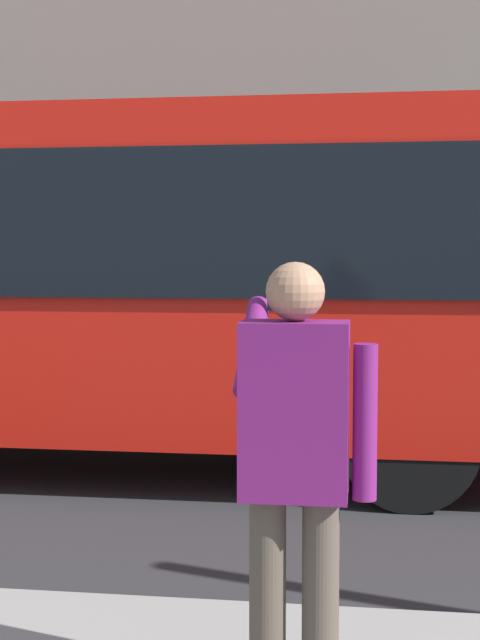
# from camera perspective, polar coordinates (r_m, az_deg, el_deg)

# --- Properties ---
(ground_plane) EXTENTS (60.00, 60.00, 0.00)m
(ground_plane) POSITION_cam_1_polar(r_m,az_deg,el_deg) (8.22, 1.40, -9.06)
(ground_plane) COLOR #2B2B2D
(red_bus) EXTENTS (9.05, 2.54, 3.08)m
(red_bus) POSITION_cam_1_polar(r_m,az_deg,el_deg) (8.32, -11.08, 2.74)
(red_bus) COLOR red
(red_bus) RESTS_ON ground_plane
(pedestrian_photographer) EXTENTS (0.53, 0.52, 1.70)m
(pedestrian_photographer) POSITION_cam_1_polar(r_m,az_deg,el_deg) (3.49, 3.45, -8.10)
(pedestrian_photographer) COLOR #4C4238
(pedestrian_photographer) RESTS_ON sidewalk_curb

